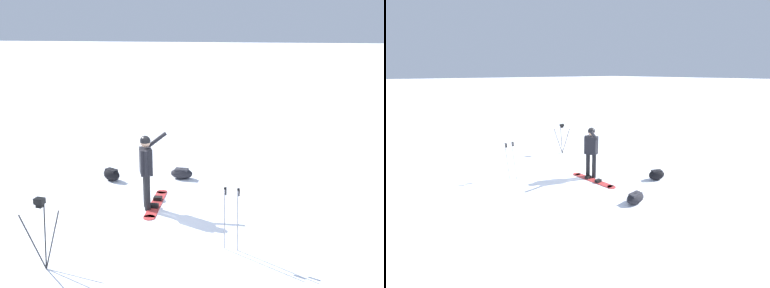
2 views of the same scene
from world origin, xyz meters
TOP-DOWN VIEW (x-y plane):
  - ground_plane at (0.00, 0.00)m, footprint 300.00×300.00m
  - snowboarder at (-0.64, -0.58)m, footprint 0.68×0.60m
  - snowboard at (-0.90, -0.47)m, footprint 1.76×0.50m
  - gear_bag_large at (-2.75, -0.41)m, footprint 0.38×0.63m
  - camera_tripod at (2.22, -1.32)m, footprint 0.71×0.57m
  - gear_bag_small at (-2.09, -2.21)m, footprint 0.48×0.62m
  - ski_poles at (0.81, 1.62)m, footprint 0.23×0.28m

SIDE VIEW (x-z plane):
  - ground_plane at x=0.00m, z-range 0.00..0.00m
  - snowboard at x=-0.90m, z-range -0.03..0.07m
  - gear_bag_large at x=-2.75m, z-range 0.01..0.30m
  - gear_bag_small at x=-2.09m, z-range 0.01..0.35m
  - ski_poles at x=0.81m, z-range 0.20..1.46m
  - camera_tripod at x=2.22m, z-range 0.28..1.59m
  - snowboarder at x=-0.64m, z-range 0.18..1.93m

